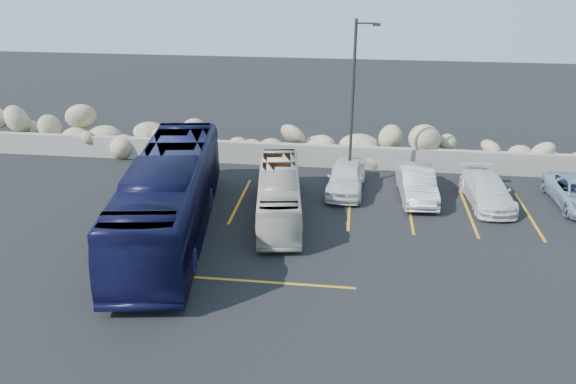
# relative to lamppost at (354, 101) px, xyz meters

# --- Properties ---
(ground) EXTENTS (90.00, 90.00, 0.00)m
(ground) POSITION_rel_lamppost_xyz_m (-2.56, -9.50, -4.30)
(ground) COLOR black
(ground) RESTS_ON ground
(seawall) EXTENTS (60.00, 0.40, 1.20)m
(seawall) POSITION_rel_lamppost_xyz_m (-2.56, 2.50, -3.70)
(seawall) COLOR gray
(seawall) RESTS_ON ground
(riprap_pile) EXTENTS (54.00, 2.80, 2.60)m
(riprap_pile) POSITION_rel_lamppost_xyz_m (-2.56, 3.70, -3.00)
(riprap_pile) COLOR tan
(riprap_pile) RESTS_ON ground
(parking_lines) EXTENTS (18.16, 9.36, 0.01)m
(parking_lines) POSITION_rel_lamppost_xyz_m (2.09, -3.93, -4.29)
(parking_lines) COLOR orange
(parking_lines) RESTS_ON ground
(lamppost) EXTENTS (1.14, 0.18, 8.00)m
(lamppost) POSITION_rel_lamppost_xyz_m (0.00, 0.00, 0.00)
(lamppost) COLOR #2F2C2A
(lamppost) RESTS_ON ground
(vintage_bus) EXTENTS (2.76, 7.59, 2.07)m
(vintage_bus) POSITION_rel_lamppost_xyz_m (-3.02, -3.86, -3.26)
(vintage_bus) COLOR beige
(vintage_bus) RESTS_ON ground
(tour_coach) EXTENTS (4.50, 12.27, 3.34)m
(tour_coach) POSITION_rel_lamppost_xyz_m (-7.15, -6.13, -2.63)
(tour_coach) COLOR #0F1035
(tour_coach) RESTS_ON ground
(car_a) EXTENTS (1.98, 4.33, 1.44)m
(car_a) POSITION_rel_lamppost_xyz_m (-0.19, -0.76, -3.58)
(car_a) COLOR silver
(car_a) RESTS_ON ground
(car_b) EXTENTS (1.76, 4.44, 1.44)m
(car_b) POSITION_rel_lamppost_xyz_m (3.13, -1.12, -3.58)
(car_b) COLOR #B7B7BC
(car_b) RESTS_ON ground
(car_c) EXTENTS (2.16, 4.56, 1.29)m
(car_c) POSITION_rel_lamppost_xyz_m (6.29, -1.39, -3.65)
(car_c) COLOR silver
(car_c) RESTS_ON ground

